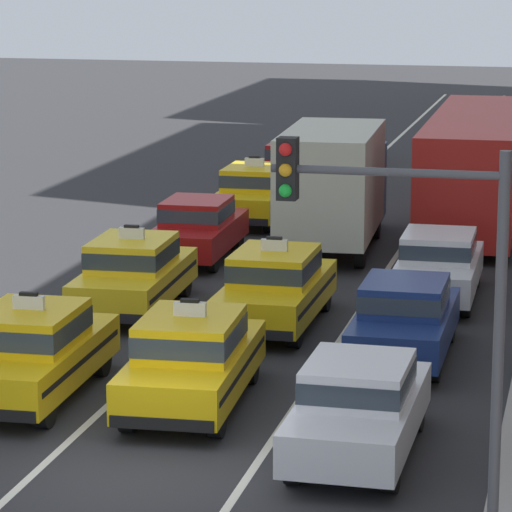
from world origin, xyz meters
TOP-DOWN VIEW (x-y plane):
  - ground_plane at (0.00, 0.00)m, footprint 160.00×160.00m
  - lane_stripe_left_center at (-1.60, 20.00)m, footprint 0.14×80.00m
  - lane_stripe_center_right at (1.60, 20.00)m, footprint 0.14×80.00m
  - taxi_left_nearest at (-3.01, 3.20)m, footprint 1.94×4.61m
  - taxi_left_second at (-3.22, 9.58)m, footprint 1.99×4.63m
  - sedan_left_third at (-3.32, 15.16)m, footprint 1.87×4.34m
  - taxi_left_fourth at (-3.08, 20.57)m, footprint 1.87×4.58m
  - sedan_left_fifth at (-3.16, 26.52)m, footprint 1.86×4.34m
  - sedan_left_sixth at (-3.31, 32.32)m, footprint 1.93×4.37m
  - taxi_center_nearest at (-0.14, 3.37)m, footprint 2.04×4.65m
  - taxi_center_second at (0.08, 9.03)m, footprint 1.84×4.57m
  - box_truck_center_third at (-0.17, 17.42)m, footprint 2.56×7.06m
  - sedan_right_nearest at (3.07, 1.55)m, footprint 1.78×4.31m
  - sedan_right_second at (3.05, 7.21)m, footprint 1.79×4.31m
  - sedan_right_third at (3.17, 12.16)m, footprint 1.83×4.33m
  - bus_right_fourth at (3.23, 21.38)m, footprint 2.68×11.24m
  - taxi_right_fifth at (3.03, 31.08)m, footprint 1.87×4.58m
  - traffic_light_pole at (4.49, -2.82)m, footprint 2.87×0.33m

SIDE VIEW (x-z plane):
  - ground_plane at x=0.00m, z-range 0.00..0.00m
  - lane_stripe_left_center at x=-1.60m, z-range 0.00..0.01m
  - lane_stripe_center_right at x=1.60m, z-range 0.00..0.01m
  - sedan_left_third at x=-3.32m, z-range 0.06..1.64m
  - sedan_left_fifth at x=-3.16m, z-range 0.06..1.64m
  - sedan_left_sixth at x=-3.31m, z-range 0.06..1.64m
  - sedan_right_nearest at x=3.07m, z-range 0.06..1.64m
  - sedan_right_second at x=3.05m, z-range 0.06..1.64m
  - sedan_right_third at x=3.17m, z-range 0.06..1.64m
  - taxi_left_nearest at x=-3.01m, z-range -0.10..1.86m
  - taxi_left_second at x=-3.22m, z-range -0.10..1.86m
  - taxi_left_fourth at x=-3.08m, z-range -0.10..1.86m
  - taxi_center_nearest at x=-0.14m, z-range -0.10..1.86m
  - taxi_center_second at x=0.08m, z-range -0.10..1.86m
  - taxi_right_fifth at x=3.03m, z-range -0.10..1.86m
  - box_truck_center_third at x=-0.17m, z-range 0.14..3.41m
  - bus_right_fourth at x=3.23m, z-range 0.21..3.43m
  - traffic_light_pole at x=4.49m, z-range 1.03..6.61m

